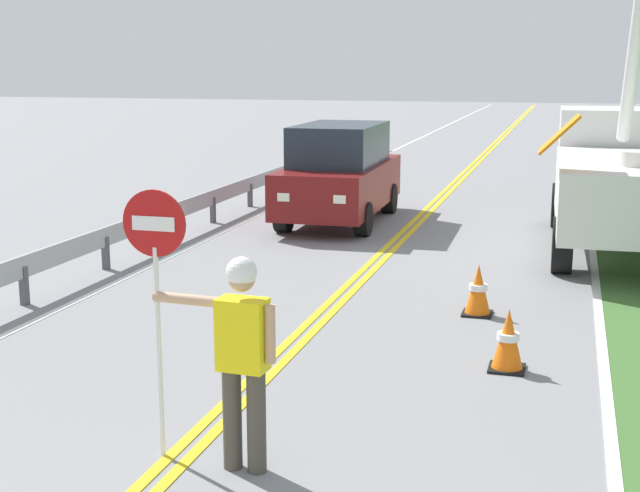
{
  "coord_description": "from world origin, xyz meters",
  "views": [
    {
      "loc": [
        3.1,
        -2.22,
        3.32
      ],
      "look_at": [
        0.28,
        7.68,
        1.2
      ],
      "focal_mm": 49.34,
      "sensor_mm": 36.0,
      "label": 1
    }
  ],
  "objects_px": {
    "stop_sign_paddle": "(156,264)",
    "oncoming_suv_nearest": "(340,173)",
    "utility_bucket_truck": "(621,170)",
    "flagger_worker": "(242,350)",
    "traffic_cone_mid": "(478,291)",
    "traffic_cone_lead": "(508,341)"
  },
  "relations": [
    {
      "from": "stop_sign_paddle",
      "to": "oncoming_suv_nearest",
      "type": "bearing_deg",
      "value": 97.12
    },
    {
      "from": "utility_bucket_truck",
      "to": "stop_sign_paddle",
      "type": "bearing_deg",
      "value": -111.51
    },
    {
      "from": "flagger_worker",
      "to": "utility_bucket_truck",
      "type": "relative_size",
      "value": 0.27
    },
    {
      "from": "stop_sign_paddle",
      "to": "utility_bucket_truck",
      "type": "xyz_separation_m",
      "value": [
        4.18,
        10.61,
        -0.28
      ]
    },
    {
      "from": "utility_bucket_truck",
      "to": "traffic_cone_mid",
      "type": "height_order",
      "value": "utility_bucket_truck"
    },
    {
      "from": "oncoming_suv_nearest",
      "to": "traffic_cone_mid",
      "type": "bearing_deg",
      "value": -60.71
    },
    {
      "from": "stop_sign_paddle",
      "to": "traffic_cone_mid",
      "type": "relative_size",
      "value": 3.33
    },
    {
      "from": "flagger_worker",
      "to": "oncoming_suv_nearest",
      "type": "xyz_separation_m",
      "value": [
        -2.22,
        11.68,
        0.01
      ]
    },
    {
      "from": "traffic_cone_mid",
      "to": "stop_sign_paddle",
      "type": "bearing_deg",
      "value": -112.63
    },
    {
      "from": "oncoming_suv_nearest",
      "to": "flagger_worker",
      "type": "bearing_deg",
      "value": -79.24
    },
    {
      "from": "oncoming_suv_nearest",
      "to": "traffic_cone_lead",
      "type": "height_order",
      "value": "oncoming_suv_nearest"
    },
    {
      "from": "traffic_cone_lead",
      "to": "traffic_cone_mid",
      "type": "relative_size",
      "value": 1.0
    },
    {
      "from": "oncoming_suv_nearest",
      "to": "traffic_cone_mid",
      "type": "height_order",
      "value": "oncoming_suv_nearest"
    },
    {
      "from": "stop_sign_paddle",
      "to": "utility_bucket_truck",
      "type": "distance_m",
      "value": 11.41
    },
    {
      "from": "oncoming_suv_nearest",
      "to": "traffic_cone_lead",
      "type": "distance_m",
      "value": 9.56
    },
    {
      "from": "stop_sign_paddle",
      "to": "oncoming_suv_nearest",
      "type": "height_order",
      "value": "stop_sign_paddle"
    },
    {
      "from": "flagger_worker",
      "to": "utility_bucket_truck",
      "type": "xyz_separation_m",
      "value": [
        3.41,
        10.66,
        0.38
      ]
    },
    {
      "from": "flagger_worker",
      "to": "oncoming_suv_nearest",
      "type": "relative_size",
      "value": 0.39
    },
    {
      "from": "utility_bucket_truck",
      "to": "oncoming_suv_nearest",
      "type": "xyz_separation_m",
      "value": [
        -5.63,
        1.02,
        -0.36
      ]
    },
    {
      "from": "oncoming_suv_nearest",
      "to": "traffic_cone_lead",
      "type": "relative_size",
      "value": 6.63
    },
    {
      "from": "traffic_cone_mid",
      "to": "oncoming_suv_nearest",
      "type": "bearing_deg",
      "value": 119.29
    },
    {
      "from": "stop_sign_paddle",
      "to": "traffic_cone_mid",
      "type": "bearing_deg",
      "value": 67.37
    }
  ]
}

